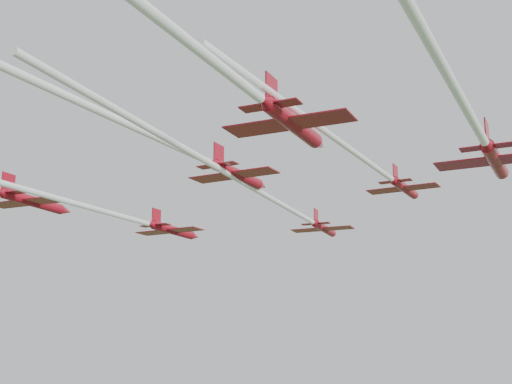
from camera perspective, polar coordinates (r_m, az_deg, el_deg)
The scene contains 6 objects.
jet_lead at distance 78.61m, azimuth 1.57°, elevation -0.71°, with size 11.74×65.80×2.47m.
jet_row2_left at distance 79.79m, azimuth -11.26°, elevation -1.75°, with size 8.59×49.98×2.57m.
jet_row2_right at distance 69.88m, azimuth 9.24°, elevation 2.18°, with size 7.80×47.20×2.34m.
jet_row3_mid at distance 54.30m, azimuth -11.16°, elevation 5.80°, with size 8.78×68.43×2.63m.
jet_row3_right at distance 53.74m, azimuth 17.04°, elevation 5.34°, with size 9.78×51.67×2.90m.
jet_row4_right at distance 44.91m, azimuth -2.38°, elevation 9.62°, with size 10.04×52.47×2.97m.
Camera 1 is at (42.39, -62.53, 32.61)m, focal length 50.00 mm.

